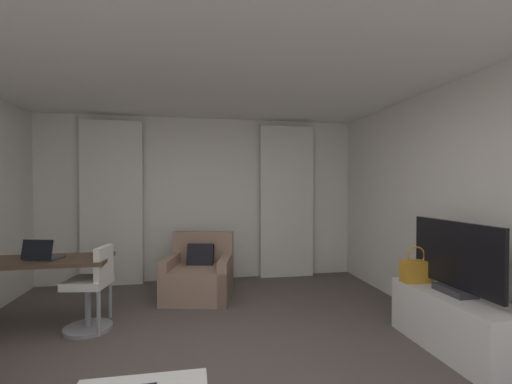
{
  "coord_description": "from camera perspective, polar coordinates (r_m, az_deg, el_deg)",
  "views": [
    {
      "loc": [
        -0.17,
        -2.64,
        1.51
      ],
      "look_at": [
        0.56,
        1.29,
        1.44
      ],
      "focal_mm": 24.23,
      "sensor_mm": 36.0,
      "label": 1
    }
  ],
  "objects": [
    {
      "name": "desk",
      "position": [
        4.3,
        -32.35,
        -10.21
      ],
      "size": [
        1.4,
        0.59,
        0.75
      ],
      "color": "#4C3828",
      "rests_on": "ground"
    },
    {
      "name": "armchair",
      "position": [
        4.88,
        -9.37,
        -13.58
      ],
      "size": [
        1.02,
        1.0,
        0.85
      ],
      "color": "#997A66",
      "rests_on": "ground"
    },
    {
      "name": "curtain_right_panel",
      "position": [
        5.76,
        5.12,
        -1.58
      ],
      "size": [
        0.9,
        0.06,
        2.5
      ],
      "color": "silver",
      "rests_on": "ground"
    },
    {
      "name": "handbag_primary",
      "position": [
        3.98,
        24.96,
        -11.65
      ],
      "size": [
        0.3,
        0.14,
        0.37
      ],
      "color": "orange",
      "rests_on": "tv_console"
    },
    {
      "name": "wall_right",
      "position": [
        3.78,
        35.18,
        -2.38
      ],
      "size": [
        0.06,
        6.12,
        2.6
      ],
      "color": "silver",
      "rests_on": "ground"
    },
    {
      "name": "ceiling",
      "position": [
        2.87,
        -6.79,
        23.94
      ],
      "size": [
        5.12,
        6.12,
        0.06
      ],
      "primitive_type": "cube",
      "color": "white",
      "rests_on": "wall_left"
    },
    {
      "name": "tv_flatscreen",
      "position": [
        3.69,
        30.01,
        -9.63
      ],
      "size": [
        0.2,
        1.06,
        0.66
      ],
      "color": "#333338",
      "rests_on": "tv_console"
    },
    {
      "name": "curtain_left_panel",
      "position": [
        5.67,
        -22.72,
        -1.7
      ],
      "size": [
        0.9,
        0.06,
        2.5
      ],
      "color": "silver",
      "rests_on": "ground"
    },
    {
      "name": "tv_console",
      "position": [
        3.82,
        30.14,
        -18.19
      ],
      "size": [
        0.51,
        1.25,
        0.53
      ],
      "color": "white",
      "rests_on": "ground"
    },
    {
      "name": "wall_window",
      "position": [
        5.67,
        -8.74,
        -1.12
      ],
      "size": [
        5.12,
        0.06,
        2.6
      ],
      "color": "silver",
      "rests_on": "ground"
    },
    {
      "name": "laptop",
      "position": [
        4.23,
        -31.82,
        -8.88
      ],
      "size": [
        0.37,
        0.32,
        0.22
      ],
      "color": "#2D2D33",
      "rests_on": "desk"
    },
    {
      "name": "desk_chair",
      "position": [
        4.13,
        -25.5,
        -14.79
      ],
      "size": [
        0.48,
        0.48,
        0.88
      ],
      "color": "gray",
      "rests_on": "ground"
    },
    {
      "name": "ground_plane",
      "position": [
        3.05,
        -6.67,
        -28.76
      ],
      "size": [
        12.0,
        12.0,
        0.0
      ],
      "primitive_type": "plane",
      "color": "#564C47"
    }
  ]
}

